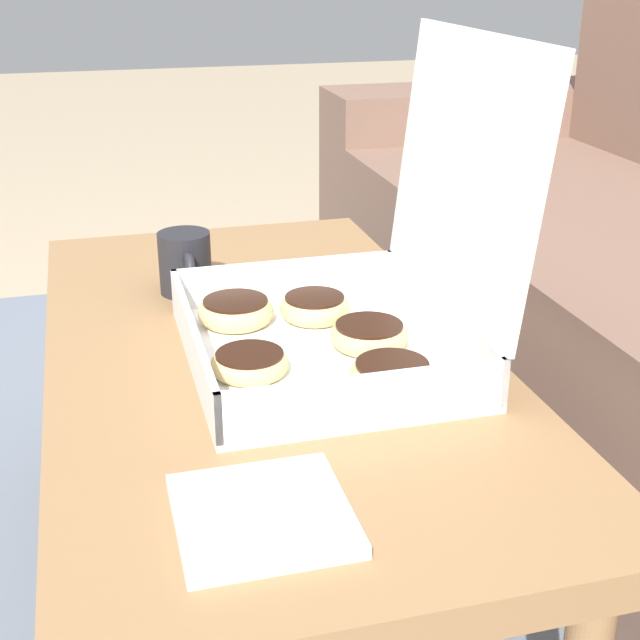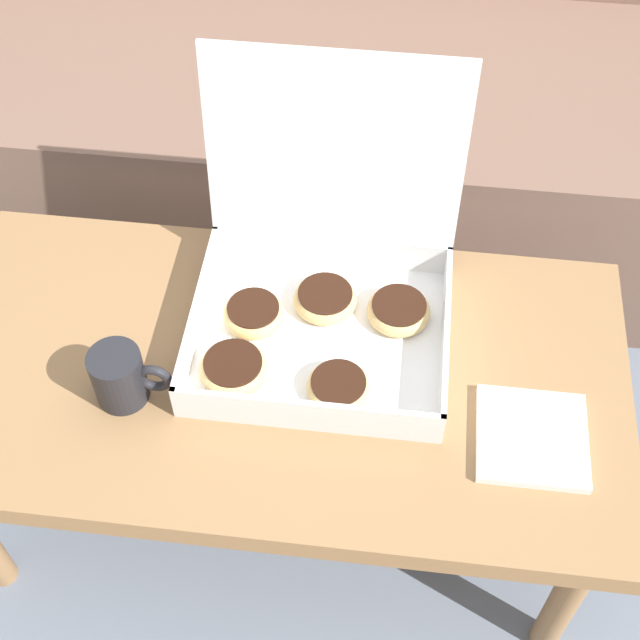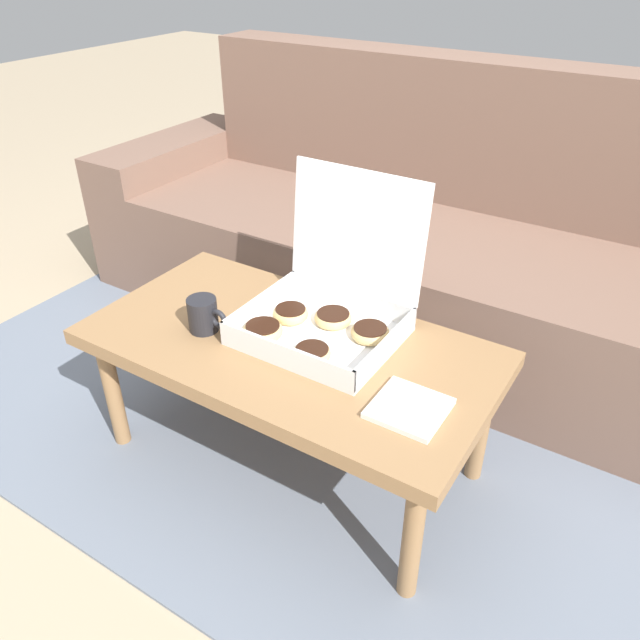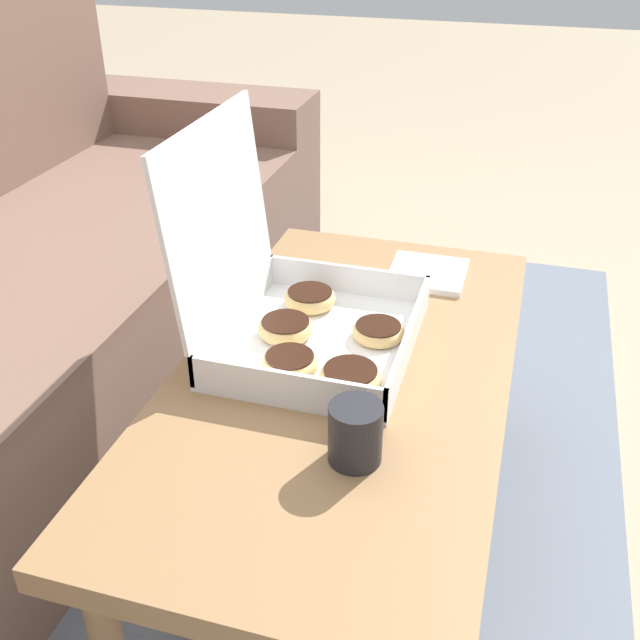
{
  "view_description": "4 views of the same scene",
  "coord_description": "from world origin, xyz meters",
  "px_view_note": "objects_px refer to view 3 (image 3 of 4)",
  "views": [
    {
      "loc": [
        1.0,
        -0.26,
        0.87
      ],
      "look_at": [
        0.06,
        -0.0,
        0.45
      ],
      "focal_mm": 50.0,
      "sensor_mm": 36.0,
      "label": 1
    },
    {
      "loc": [
        0.15,
        -0.79,
        1.46
      ],
      "look_at": [
        0.06,
        -0.0,
        0.45
      ],
      "focal_mm": 50.0,
      "sensor_mm": 36.0,
      "label": 2
    },
    {
      "loc": [
        0.74,
        -1.09,
        1.27
      ],
      "look_at": [
        0.06,
        -0.0,
        0.45
      ],
      "focal_mm": 35.0,
      "sensor_mm": 36.0,
      "label": 3
    },
    {
      "loc": [
        -0.99,
        -0.31,
        1.1
      ],
      "look_at": [
        0.06,
        -0.0,
        0.45
      ],
      "focal_mm": 42.0,
      "sensor_mm": 36.0,
      "label": 4
    }
  ],
  "objects_px": {
    "coffee_table": "(289,355)",
    "coffee_mug": "(204,315)",
    "couch": "(427,248)",
    "pastry_box": "(325,308)"
  },
  "relations": [
    {
      "from": "coffee_table",
      "to": "coffee_mug",
      "type": "relative_size",
      "value": 8.95
    },
    {
      "from": "coffee_table",
      "to": "coffee_mug",
      "type": "height_order",
      "value": "coffee_mug"
    },
    {
      "from": "couch",
      "to": "pastry_box",
      "type": "distance_m",
      "value": 0.78
    },
    {
      "from": "coffee_mug",
      "to": "coffee_table",
      "type": "bearing_deg",
      "value": 18.76
    },
    {
      "from": "coffee_table",
      "to": "couch",
      "type": "bearing_deg",
      "value": 90.0
    },
    {
      "from": "couch",
      "to": "coffee_table",
      "type": "distance_m",
      "value": 0.86
    },
    {
      "from": "couch",
      "to": "coffee_mug",
      "type": "bearing_deg",
      "value": -102.58
    },
    {
      "from": "coffee_table",
      "to": "pastry_box",
      "type": "bearing_deg",
      "value": 62.51
    },
    {
      "from": "coffee_table",
      "to": "coffee_mug",
      "type": "bearing_deg",
      "value": -161.24
    },
    {
      "from": "couch",
      "to": "pastry_box",
      "type": "xyz_separation_m",
      "value": [
        0.05,
        -0.77,
        0.16
      ]
    }
  ]
}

